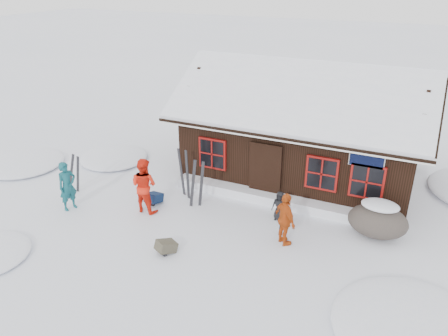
# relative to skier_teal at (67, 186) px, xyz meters

# --- Properties ---
(ground) EXTENTS (120.00, 120.00, 0.00)m
(ground) POSITION_rel_skier_teal_xyz_m (4.75, 0.92, -0.84)
(ground) COLOR white
(ground) RESTS_ON ground
(mountain_hut) EXTENTS (8.90, 6.09, 4.42)m
(mountain_hut) POSITION_rel_skier_teal_xyz_m (6.25, 5.91, 0.74)
(mountain_hut) COLOR black
(mountain_hut) RESTS_ON ground
(snow_drift) EXTENTS (7.60, 0.60, 0.35)m
(snow_drift) POSITION_rel_skier_teal_xyz_m (6.25, 3.17, -0.66)
(snow_drift) COLOR white
(snow_drift) RESTS_ON ground
(snow_mounds) EXTENTS (20.60, 13.20, 0.48)m
(snow_mounds) POSITION_rel_skier_teal_xyz_m (6.40, 2.79, -0.84)
(snow_mounds) COLOR white
(snow_mounds) RESTS_ON ground
(skier_teal) EXTENTS (0.57, 0.70, 1.68)m
(skier_teal) POSITION_rel_skier_teal_xyz_m (0.00, 0.00, 0.00)
(skier_teal) COLOR #125058
(skier_teal) RESTS_ON ground
(skier_orange_left) EXTENTS (0.95, 0.76, 1.86)m
(skier_orange_left) POSITION_rel_skier_teal_xyz_m (2.35, 0.96, 0.09)
(skier_orange_left) COLOR red
(skier_orange_left) RESTS_ON ground
(skier_orange_right) EXTENTS (0.98, 0.94, 1.63)m
(skier_orange_right) POSITION_rel_skier_teal_xyz_m (7.10, 1.02, -0.02)
(skier_orange_right) COLOR #BB4813
(skier_orange_right) RESTS_ON ground
(skier_crouched) EXTENTS (0.49, 0.32, 0.98)m
(skier_crouched) POSITION_rel_skier_teal_xyz_m (6.54, 2.26, -0.35)
(skier_crouched) COLOR black
(skier_crouched) RESTS_ON ground
(boulder) EXTENTS (1.75, 1.31, 1.02)m
(boulder) POSITION_rel_skier_teal_xyz_m (9.48, 2.62, -0.32)
(boulder) COLOR #534942
(boulder) RESTS_ON ground
(ski_pair_left) EXTENTS (0.63, 0.27, 1.52)m
(ski_pair_left) POSITION_rel_skier_teal_xyz_m (-0.61, 0.98, -0.12)
(ski_pair_left) COLOR black
(ski_pair_left) RESTS_ON ground
(ski_pair_mid) EXTENTS (0.52, 0.21, 1.80)m
(ski_pair_mid) POSITION_rel_skier_teal_xyz_m (3.04, 2.39, 0.01)
(ski_pair_mid) COLOR black
(ski_pair_mid) RESTS_ON ground
(ski_pair_right) EXTENTS (0.55, 0.21, 1.73)m
(ski_pair_right) POSITION_rel_skier_teal_xyz_m (3.78, 1.93, -0.02)
(ski_pair_right) COLOR black
(ski_pair_right) RESTS_ON ground
(ski_poles) EXTENTS (0.21, 0.10, 1.18)m
(ski_poles) POSITION_rel_skier_teal_xyz_m (6.92, 1.43, -0.29)
(ski_poles) COLOR black
(ski_poles) RESTS_ON ground
(backpack_blue) EXTENTS (0.44, 0.58, 0.31)m
(backpack_blue) POSITION_rel_skier_teal_xyz_m (2.35, 1.45, -0.69)
(backpack_blue) COLOR #0F2143
(backpack_blue) RESTS_ON ground
(backpack_olive) EXTENTS (0.60, 0.65, 0.29)m
(backpack_olive) POSITION_rel_skier_teal_xyz_m (4.22, -0.79, -0.69)
(backpack_olive) COLOR #444031
(backpack_olive) RESTS_ON ground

